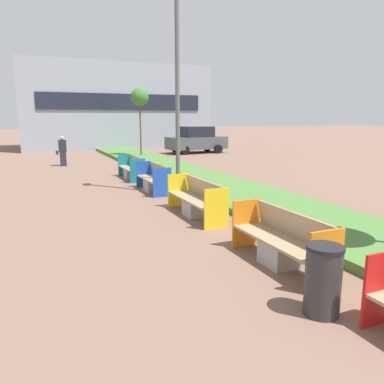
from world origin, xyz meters
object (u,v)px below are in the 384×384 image
object	(u,v)px
bench_orange_frame	(282,244)
bench_teal_frame	(132,170)
street_lamp_post	(177,58)
bench_yellow_frame	(197,202)
pedestrian_walking	(62,151)
litter_bin	(323,280)
sapling_tree_far	(140,98)
parked_car_distant	(197,140)
bench_blue_frame	(154,181)

from	to	relation	value
bench_orange_frame	bench_teal_frame	distance (m)	10.02
bench_teal_frame	street_lamp_post	size ratio (longest dim) A/B	0.26
bench_yellow_frame	pedestrian_walking	size ratio (longest dim) A/B	1.55
bench_teal_frame	litter_bin	world-z (taller)	bench_teal_frame
bench_teal_frame	sapling_tree_far	xyz separation A→B (m)	(2.59, 7.68, 3.28)
bench_orange_frame	bench_yellow_frame	world-z (taller)	same
street_lamp_post	bench_yellow_frame	bearing A→B (deg)	-102.05
litter_bin	pedestrian_walking	xyz separation A→B (m)	(-1.71, 17.08, 0.31)
bench_yellow_frame	sapling_tree_far	size ratio (longest dim) A/B	0.57
bench_yellow_frame	parked_car_distant	distance (m)	17.26
bench_blue_frame	sapling_tree_far	xyz separation A→B (m)	(2.60, 10.59, 3.28)
sapling_tree_far	parked_car_distant	xyz separation A→B (m)	(4.51, 1.57, -2.73)
litter_bin	street_lamp_post	size ratio (longest dim) A/B	0.12
bench_blue_frame	bench_orange_frame	bearing A→B (deg)	-89.98
bench_orange_frame	sapling_tree_far	distance (m)	18.18
litter_bin	bench_yellow_frame	bearing A→B (deg)	84.02
bench_yellow_frame	litter_bin	world-z (taller)	bench_yellow_frame
litter_bin	pedestrian_walking	world-z (taller)	pedestrian_walking
bench_yellow_frame	sapling_tree_far	xyz separation A→B (m)	(2.59, 14.15, 3.27)
bench_orange_frame	parked_car_distant	size ratio (longest dim) A/B	0.51
bench_teal_frame	litter_bin	bearing A→B (deg)	-92.62
litter_bin	sapling_tree_far	bearing A→B (deg)	80.78
parked_car_distant	litter_bin	bearing A→B (deg)	-115.48
bench_yellow_frame	street_lamp_post	xyz separation A→B (m)	(0.61, 2.85, 3.95)
bench_blue_frame	parked_car_distant	bearing A→B (deg)	59.69
street_lamp_post	pedestrian_walking	world-z (taller)	street_lamp_post
bench_orange_frame	street_lamp_post	distance (m)	7.55
litter_bin	parked_car_distant	xyz separation A→B (m)	(7.64, 20.83, 0.45)
bench_orange_frame	street_lamp_post	world-z (taller)	street_lamp_post
bench_blue_frame	sapling_tree_far	distance (m)	11.39
bench_orange_frame	sapling_tree_far	world-z (taller)	sapling_tree_far
bench_orange_frame	pedestrian_walking	xyz separation A→B (m)	(-2.24, 15.52, 0.41)
sapling_tree_far	bench_orange_frame	bearing A→B (deg)	-98.34
bench_yellow_frame	street_lamp_post	bearing A→B (deg)	77.95
parked_car_distant	bench_orange_frame	bearing A→B (deg)	-115.59
bench_blue_frame	litter_bin	size ratio (longest dim) A/B	2.16
street_lamp_post	parked_car_distant	size ratio (longest dim) A/B	1.82
sapling_tree_far	pedestrian_walking	distance (m)	6.02
pedestrian_walking	parked_car_distant	size ratio (longest dim) A/B	0.36
bench_yellow_frame	litter_bin	size ratio (longest dim) A/B	2.60
street_lamp_post	sapling_tree_far	size ratio (longest dim) A/B	1.86
bench_yellow_frame	litter_bin	bearing A→B (deg)	-95.98
litter_bin	street_lamp_post	xyz separation A→B (m)	(1.14, 7.96, 3.86)
bench_teal_frame	bench_orange_frame	bearing A→B (deg)	-89.99
bench_orange_frame	pedestrian_walking	size ratio (longest dim) A/B	1.42
bench_blue_frame	litter_bin	world-z (taller)	bench_blue_frame
bench_orange_frame	bench_teal_frame	bearing A→B (deg)	90.01
bench_yellow_frame	street_lamp_post	world-z (taller)	street_lamp_post
bench_blue_frame	bench_teal_frame	bearing A→B (deg)	89.99
street_lamp_post	parked_car_distant	world-z (taller)	street_lamp_post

